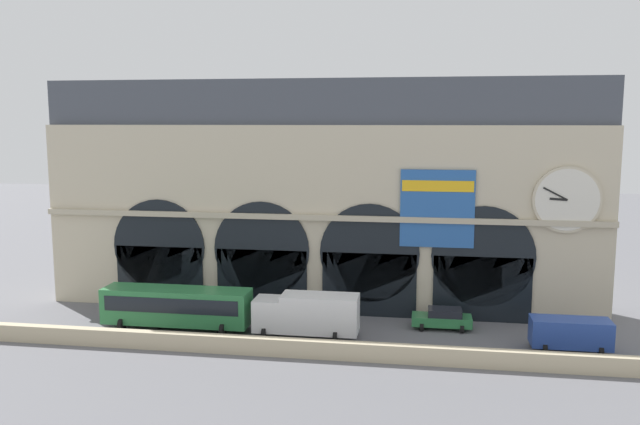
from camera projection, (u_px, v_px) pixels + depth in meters
name	position (u px, v px, depth m)	size (l,w,h in m)	color
ground_plane	(304.00, 333.00, 47.56)	(200.00, 200.00, 0.00)	slate
quay_parapet_wall	(291.00, 348.00, 42.82)	(90.00, 0.70, 1.19)	#BCAD8C
station_building	(320.00, 199.00, 53.37)	(45.17, 4.92, 18.66)	beige
bus_midwest	(177.00, 306.00, 48.20)	(11.00, 3.25, 3.10)	#2D7A42
box_truck_center	(308.00, 314.00, 46.57)	(7.50, 2.91, 3.12)	white
car_mideast	(442.00, 318.00, 48.49)	(4.40, 2.22, 1.55)	#2D7A42
van_east	(570.00, 333.00, 43.79)	(5.20, 2.48, 2.20)	#28479E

